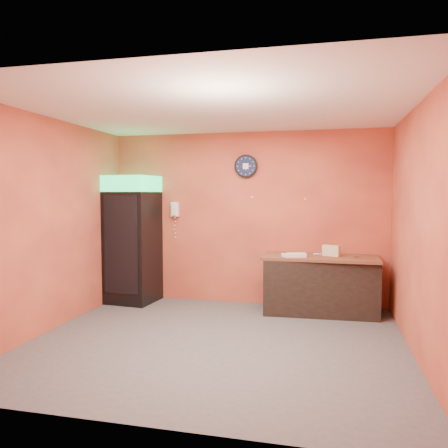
% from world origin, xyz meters
% --- Properties ---
extents(floor, '(4.50, 4.50, 0.00)m').
position_xyz_m(floor, '(0.00, 0.00, 0.00)').
color(floor, '#47474C').
rests_on(floor, ground).
extents(back_wall, '(4.50, 0.02, 2.80)m').
position_xyz_m(back_wall, '(0.00, 2.00, 1.40)').
color(back_wall, '#DA633D').
rests_on(back_wall, floor).
extents(left_wall, '(0.02, 4.00, 2.80)m').
position_xyz_m(left_wall, '(-2.25, 0.00, 1.40)').
color(left_wall, '#DA633D').
rests_on(left_wall, floor).
extents(right_wall, '(0.02, 4.00, 2.80)m').
position_xyz_m(right_wall, '(2.25, 0.00, 1.40)').
color(right_wall, '#DA633D').
rests_on(right_wall, floor).
extents(ceiling, '(4.50, 4.00, 0.02)m').
position_xyz_m(ceiling, '(0.00, 0.00, 2.80)').
color(ceiling, white).
rests_on(ceiling, back_wall).
extents(beverage_cooler, '(0.80, 0.81, 2.10)m').
position_xyz_m(beverage_cooler, '(-1.85, 1.60, 1.02)').
color(beverage_cooler, black).
rests_on(beverage_cooler, floor).
extents(prep_counter, '(1.68, 0.80, 0.83)m').
position_xyz_m(prep_counter, '(1.21, 1.63, 0.41)').
color(prep_counter, black).
rests_on(prep_counter, floor).
extents(wall_clock, '(0.38, 0.06, 0.38)m').
position_xyz_m(wall_clock, '(-0.00, 1.97, 2.25)').
color(wall_clock, black).
rests_on(wall_clock, back_wall).
extents(wall_phone, '(0.13, 0.11, 0.24)m').
position_xyz_m(wall_phone, '(-1.21, 1.95, 1.54)').
color(wall_phone, white).
rests_on(wall_phone, back_wall).
extents(butcher_paper, '(1.72, 0.84, 0.04)m').
position_xyz_m(butcher_paper, '(1.21, 1.63, 0.85)').
color(butcher_paper, brown).
rests_on(butcher_paper, prep_counter).
extents(sub_roll_stack, '(0.27, 0.18, 0.16)m').
position_xyz_m(sub_roll_stack, '(1.36, 1.66, 0.95)').
color(sub_roll_stack, beige).
rests_on(sub_roll_stack, butcher_paper).
extents(wrapped_sandwich_left, '(0.31, 0.18, 0.04)m').
position_xyz_m(wrapped_sandwich_left, '(0.78, 1.50, 0.89)').
color(wrapped_sandwich_left, silver).
rests_on(wrapped_sandwich_left, butcher_paper).
extents(wrapped_sandwich_mid, '(0.32, 0.16, 0.04)m').
position_xyz_m(wrapped_sandwich_mid, '(0.85, 1.43, 0.89)').
color(wrapped_sandwich_mid, silver).
rests_on(wrapped_sandwich_mid, butcher_paper).
extents(wrapped_sandwich_right, '(0.31, 0.20, 0.04)m').
position_xyz_m(wrapped_sandwich_right, '(0.85, 1.59, 0.89)').
color(wrapped_sandwich_right, silver).
rests_on(wrapped_sandwich_right, butcher_paper).
extents(kitchen_tool, '(0.06, 0.06, 0.06)m').
position_xyz_m(kitchen_tool, '(1.24, 1.77, 0.89)').
color(kitchen_tool, silver).
rests_on(kitchen_tool, butcher_paper).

